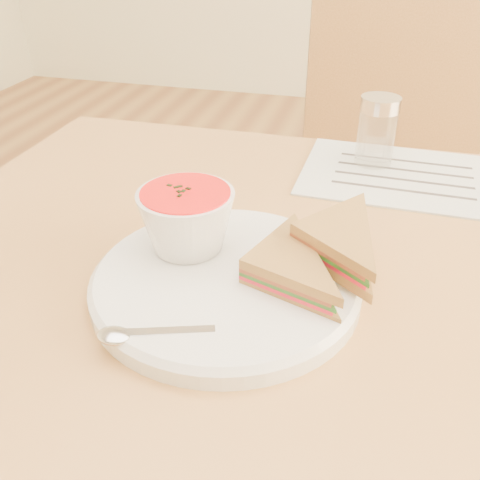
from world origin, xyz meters
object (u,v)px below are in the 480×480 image
(dining_table, at_px, (299,457))
(soup_bowl, at_px, (187,223))
(condiment_shaker, at_px, (377,132))
(chair_far, at_px, (398,228))
(plate, at_px, (226,283))

(dining_table, xyz_separation_m, soup_bowl, (-0.14, -0.06, 0.43))
(dining_table, relative_size, condiment_shaker, 9.52)
(condiment_shaker, bearing_deg, soup_bowl, -119.25)
(chair_far, bearing_deg, plate, 60.60)
(dining_table, relative_size, soup_bowl, 9.71)
(chair_far, bearing_deg, soup_bowl, 55.42)
(dining_table, distance_m, plate, 0.40)
(chair_far, distance_m, condiment_shaker, 0.45)
(plate, bearing_deg, condiment_shaker, 70.28)
(chair_far, height_order, condiment_shaker, chair_far)
(plate, relative_size, condiment_shaker, 2.63)
(chair_far, relative_size, plate, 3.43)
(soup_bowl, distance_m, condiment_shaker, 0.37)
(dining_table, distance_m, soup_bowl, 0.45)
(dining_table, height_order, chair_far, chair_far)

